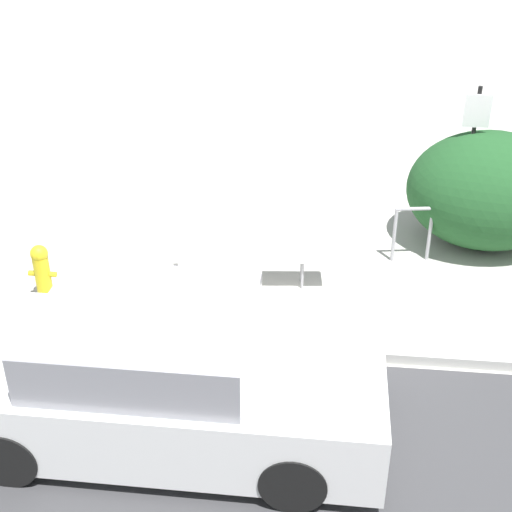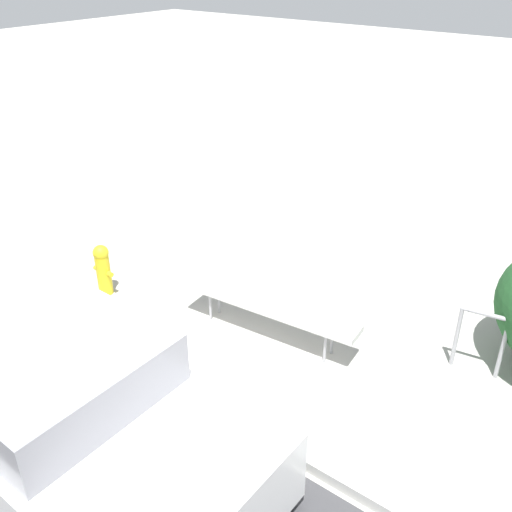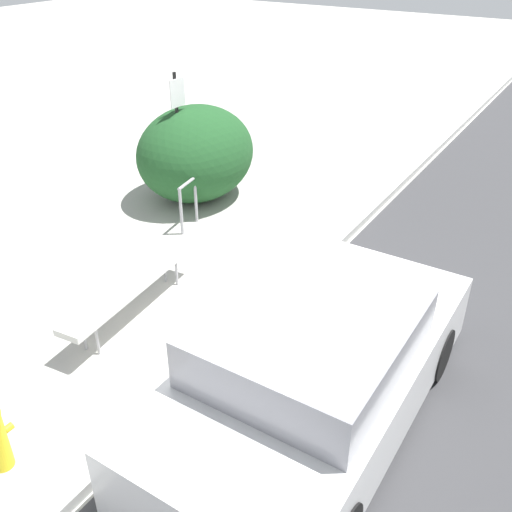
{
  "view_description": "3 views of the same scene",
  "coord_description": "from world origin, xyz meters",
  "px_view_note": "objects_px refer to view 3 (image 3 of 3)",
  "views": [
    {
      "loc": [
        0.93,
        -6.62,
        5.03
      ],
      "look_at": [
        0.18,
        0.36,
        1.05
      ],
      "focal_mm": 50.0,
      "sensor_mm": 36.0,
      "label": 1
    },
    {
      "loc": [
        3.29,
        -3.37,
        4.41
      ],
      "look_at": [
        -0.69,
        1.84,
        0.8
      ],
      "focal_mm": 40.0,
      "sensor_mm": 36.0,
      "label": 2
    },
    {
      "loc": [
        -4.41,
        -3.12,
        4.39
      ],
      "look_at": [
        1.1,
        0.36,
        0.58
      ],
      "focal_mm": 40.0,
      "sensor_mm": 36.0,
      "label": 3
    }
  ],
  "objects_px": {
    "bench": "(132,285)",
    "sign_post": "(178,127)",
    "bike_rack": "(188,200)",
    "parked_car_near": "(314,370)"
  },
  "relations": [
    {
      "from": "bench",
      "to": "sign_post",
      "type": "xyz_separation_m",
      "value": [
        3.08,
        1.66,
        0.93
      ]
    },
    {
      "from": "bench",
      "to": "bike_rack",
      "type": "relative_size",
      "value": 2.92
    },
    {
      "from": "parked_car_near",
      "to": "sign_post",
      "type": "bearing_deg",
      "value": 52.25
    },
    {
      "from": "bench",
      "to": "sign_post",
      "type": "height_order",
      "value": "sign_post"
    },
    {
      "from": "parked_car_near",
      "to": "bench",
      "type": "bearing_deg",
      "value": 82.55
    },
    {
      "from": "bench",
      "to": "parked_car_near",
      "type": "height_order",
      "value": "parked_car_near"
    },
    {
      "from": "bike_rack",
      "to": "parked_car_near",
      "type": "bearing_deg",
      "value": -126.26
    },
    {
      "from": "bike_rack",
      "to": "sign_post",
      "type": "relative_size",
      "value": 0.36
    },
    {
      "from": "bench",
      "to": "sign_post",
      "type": "relative_size",
      "value": 1.05
    },
    {
      "from": "sign_post",
      "to": "parked_car_near",
      "type": "xyz_separation_m",
      "value": [
        -3.46,
        -4.41,
        -0.75
      ]
    }
  ]
}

